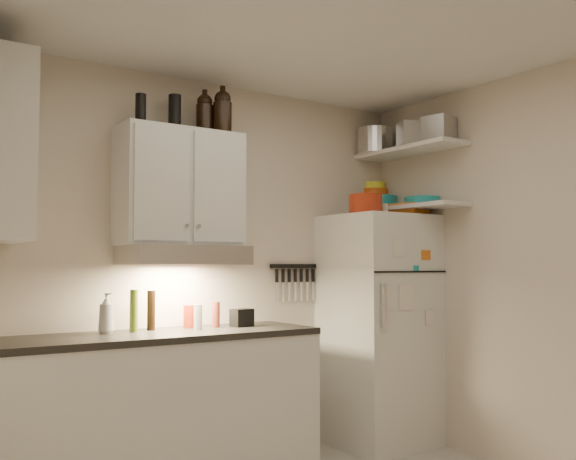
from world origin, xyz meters
TOP-DOWN VIEW (x-y plane):
  - ceiling at (0.00, 0.00)m, footprint 3.20×3.00m
  - back_wall at (0.00, 1.51)m, footprint 3.20×0.02m
  - right_wall at (1.61, 0.00)m, footprint 0.02×3.00m
  - base_cabinet at (-0.55, 1.20)m, footprint 2.10×0.60m
  - countertop at (-0.55, 1.20)m, footprint 2.10×0.62m
  - upper_cabinet at (-0.30, 1.33)m, footprint 0.80×0.33m
  - range_hood at (-0.30, 1.27)m, footprint 0.76×0.46m
  - fridge at (1.25, 1.16)m, footprint 0.70×0.68m
  - shelf_hi at (1.45, 1.02)m, footprint 0.30×0.95m
  - shelf_lo at (1.45, 1.02)m, footprint 0.30×0.95m
  - knife_strip at (0.70, 1.49)m, footprint 0.42×0.02m
  - dutch_oven at (1.06, 1.08)m, footprint 0.31×0.31m
  - book_stack at (1.45, 1.05)m, footprint 0.27×0.31m
  - spice_jar at (1.25, 1.08)m, footprint 0.07×0.07m
  - stock_pot at (1.38, 1.33)m, footprint 0.37×0.37m
  - tin_a at (1.37, 0.92)m, footprint 0.22×0.21m
  - tin_b at (1.47, 0.75)m, footprint 0.23×0.23m
  - bowl_teal at (1.48, 1.40)m, footprint 0.28×0.28m
  - bowl_orange at (1.52, 1.50)m, footprint 0.22×0.22m
  - bowl_yellow at (1.52, 1.50)m, footprint 0.17×0.17m
  - plates at (1.52, 0.96)m, footprint 0.33×0.33m
  - growler_a at (-0.13, 1.33)m, footprint 0.13×0.13m
  - growler_b at (-0.03, 1.26)m, footprint 0.14×0.14m
  - thermos_a at (-0.33, 1.36)m, footprint 0.08×0.08m
  - thermos_b at (-0.58, 1.31)m, footprint 0.08×0.08m
  - soap_bottle at (-0.78, 1.32)m, footprint 0.13×0.13m
  - pepper_mill at (-0.06, 1.29)m, footprint 0.06×0.06m
  - oil_bottle at (-0.61, 1.30)m, footprint 0.06×0.06m
  - vinegar_bottle at (-0.48, 1.35)m, footprint 0.07×0.07m
  - clear_bottle at (-0.22, 1.21)m, footprint 0.06×0.06m
  - red_jar at (-0.22, 1.35)m, footprint 0.09×0.09m
  - caddy at (0.11, 1.24)m, footprint 0.15×0.11m

SIDE VIEW (x-z plane):
  - base_cabinet at x=-0.55m, z-range 0.00..0.88m
  - fridge at x=1.25m, z-range 0.00..1.70m
  - countertop at x=-0.55m, z-range 0.88..0.92m
  - caddy at x=0.11m, z-range 0.92..1.04m
  - red_jar at x=-0.22m, z-range 0.92..1.07m
  - clear_bottle at x=-0.22m, z-range 0.92..1.08m
  - pepper_mill at x=-0.06m, z-range 0.92..1.09m
  - vinegar_bottle at x=-0.48m, z-range 0.92..1.17m
  - oil_bottle at x=-0.61m, z-range 0.92..1.18m
  - soap_bottle at x=-0.78m, z-range 0.92..1.19m
  - back_wall at x=0.00m, z-range 0.00..2.60m
  - right_wall at x=1.61m, z-range 0.00..2.60m
  - knife_strip at x=0.70m, z-range 1.31..1.33m
  - range_hood at x=-0.30m, z-range 1.33..1.45m
  - spice_jar at x=1.25m, z-range 1.70..1.79m
  - book_stack at x=1.45m, z-range 1.70..1.79m
  - shelf_lo at x=1.45m, z-range 1.75..1.77m
  - dutch_oven at x=1.06m, z-range 1.70..1.84m
  - plates at x=1.52m, z-range 1.77..1.84m
  - upper_cabinet at x=-0.30m, z-range 1.45..2.20m
  - bowl_teal at x=1.48m, z-range 1.77..1.89m
  - bowl_orange at x=1.52m, z-range 1.89..1.95m
  - bowl_yellow at x=1.52m, z-range 1.95..2.01m
  - shelf_hi at x=1.45m, z-range 2.19..2.22m
  - thermos_b at x=-0.58m, z-range 2.20..2.39m
  - tin_a at x=1.37m, z-range 2.21..2.39m
  - tin_b at x=1.47m, z-range 2.21..2.41m
  - stock_pot at x=1.38m, z-range 2.21..2.41m
  - thermos_a at x=-0.33m, z-range 2.20..2.44m
  - growler_a at x=-0.13m, z-range 2.20..2.47m
  - growler_b at x=-0.03m, z-range 2.20..2.49m
  - ceiling at x=0.00m, z-range 2.60..2.62m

